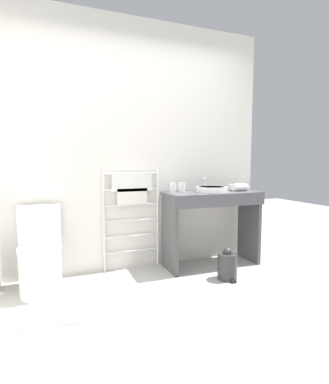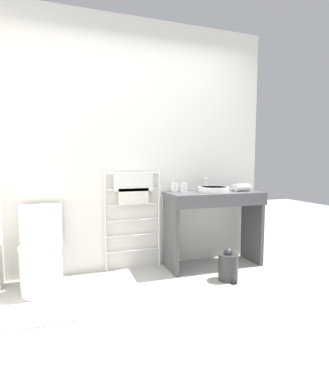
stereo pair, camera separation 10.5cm
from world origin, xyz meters
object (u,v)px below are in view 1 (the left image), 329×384
(toilet, at_px, (40,257))
(cup_near_edge, at_px, (182,187))
(towel_radiator, at_px, (132,197))
(trash_bin, at_px, (227,265))
(hair_dryer, at_px, (240,187))
(sink_basin, at_px, (212,189))
(cup_near_wall, at_px, (173,187))

(toilet, bearing_deg, cup_near_edge, 7.78)
(towel_radiator, relative_size, trash_bin, 3.39)
(toilet, xyz_separation_m, hair_dryer, (2.14, 0.07, 0.55))
(cup_near_edge, height_order, trash_bin, cup_near_edge)
(hair_dryer, bearing_deg, sink_basin, -178.62)
(cup_near_wall, bearing_deg, cup_near_edge, -19.23)
(sink_basin, bearing_deg, cup_near_wall, 155.48)
(toilet, height_order, sink_basin, sink_basin)
(trash_bin, bearing_deg, cup_near_edge, 114.70)
(sink_basin, distance_m, hair_dryer, 0.37)
(cup_near_wall, height_order, trash_bin, cup_near_wall)
(towel_radiator, height_order, hair_dryer, towel_radiator)
(toilet, distance_m, sink_basin, 1.85)
(sink_basin, bearing_deg, cup_near_edge, 153.83)
(sink_basin, xyz_separation_m, cup_near_wall, (-0.39, 0.18, 0.02))
(cup_near_edge, xyz_separation_m, trash_bin, (0.25, -0.55, -0.75))
(towel_radiator, bearing_deg, sink_basin, -13.84)
(cup_near_wall, height_order, cup_near_edge, cup_near_edge)
(sink_basin, relative_size, trash_bin, 1.08)
(toilet, xyz_separation_m, cup_near_wall, (1.38, 0.23, 0.56))
(trash_bin, bearing_deg, toilet, 168.64)
(hair_dryer, bearing_deg, trash_bin, -135.32)
(sink_basin, bearing_deg, trash_bin, -96.04)
(sink_basin, height_order, cup_near_wall, cup_near_wall)
(sink_basin, relative_size, cup_near_wall, 3.42)
(hair_dryer, bearing_deg, cup_near_edge, 168.53)
(towel_radiator, distance_m, hair_dryer, 1.24)
(toilet, bearing_deg, cup_near_wall, 9.68)
(cup_near_wall, xyz_separation_m, hair_dryer, (0.77, -0.17, -0.01))
(toilet, relative_size, towel_radiator, 0.71)
(cup_near_wall, bearing_deg, toilet, -170.32)
(cup_near_wall, bearing_deg, trash_bin, -59.06)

